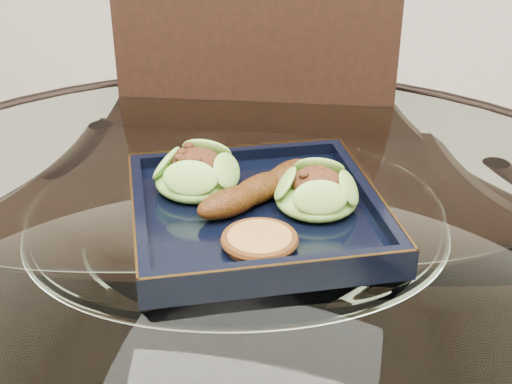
# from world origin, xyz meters

# --- Properties ---
(dining_table) EXTENTS (1.13, 1.13, 0.77)m
(dining_table) POSITION_xyz_m (-0.00, -0.00, 0.60)
(dining_table) COLOR white
(dining_table) RESTS_ON ground
(dining_chair) EXTENTS (0.51, 0.51, 1.07)m
(dining_chair) POSITION_xyz_m (-0.07, 0.31, 0.60)
(dining_chair) COLOR black
(dining_chair) RESTS_ON ground
(navy_plate) EXTENTS (0.36, 0.36, 0.02)m
(navy_plate) POSITION_xyz_m (0.01, 0.05, 0.77)
(navy_plate) COLOR black
(navy_plate) RESTS_ON dining_table
(lettuce_wrap_left) EXTENTS (0.13, 0.13, 0.03)m
(lettuce_wrap_left) POSITION_xyz_m (-0.07, 0.08, 0.80)
(lettuce_wrap_left) COLOR #5F9A2C
(lettuce_wrap_left) RESTS_ON navy_plate
(lettuce_wrap_right) EXTENTS (0.11, 0.11, 0.03)m
(lettuce_wrap_right) POSITION_xyz_m (0.07, 0.07, 0.80)
(lettuce_wrap_right) COLOR #51912A
(lettuce_wrap_right) RESTS_ON navy_plate
(roasted_plantain) EXTENTS (0.12, 0.16, 0.03)m
(roasted_plantain) POSITION_xyz_m (0.01, 0.07, 0.80)
(roasted_plantain) COLOR #5B2C09
(roasted_plantain) RESTS_ON navy_plate
(crumb_patty) EXTENTS (0.09, 0.09, 0.01)m
(crumb_patty) POSITION_xyz_m (0.03, -0.02, 0.79)
(crumb_patty) COLOR #A86D38
(crumb_patty) RESTS_ON navy_plate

